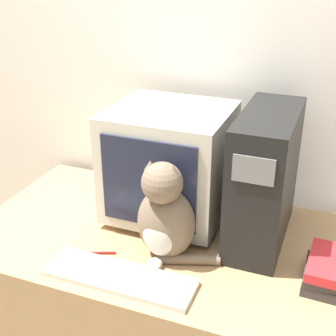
{
  "coord_description": "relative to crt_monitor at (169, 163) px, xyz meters",
  "views": [
    {
      "loc": [
        0.55,
        -0.95,
        1.67
      ],
      "look_at": [
        0.01,
        0.42,
        0.97
      ],
      "focal_mm": 50.0,
      "sensor_mm": 36.0,
      "label": 1
    }
  ],
  "objects": [
    {
      "name": "wall_back",
      "position": [
        0.03,
        0.31,
        0.32
      ],
      "size": [
        7.0,
        0.05,
        2.5
      ],
      "color": "silver",
      "rests_on": "ground_plane"
    },
    {
      "name": "keyboard",
      "position": [
        -0.0,
        -0.43,
        -0.22
      ],
      "size": [
        0.5,
        0.15,
        0.02
      ],
      "color": "silver",
      "rests_on": "desk"
    },
    {
      "name": "book_stack",
      "position": [
        0.61,
        -0.21,
        -0.18
      ],
      "size": [
        0.12,
        0.21,
        0.09
      ],
      "color": "#383333",
      "rests_on": "desk"
    },
    {
      "name": "cat",
      "position": [
        0.09,
        -0.26,
        -0.07
      ],
      "size": [
        0.3,
        0.22,
        0.36
      ],
      "rotation": [
        0.0,
        0.0,
        -0.07
      ],
      "color": "#7A6651",
      "rests_on": "desk"
    },
    {
      "name": "desk",
      "position": [
        0.03,
        -0.15,
        -0.58
      ],
      "size": [
        1.41,
        0.79,
        0.71
      ],
      "color": "tan",
      "rests_on": "ground_plane"
    },
    {
      "name": "pen",
      "position": [
        -0.15,
        -0.34,
        -0.22
      ],
      "size": [
        0.13,
        0.06,
        0.01
      ],
      "color": "maroon",
      "rests_on": "desk"
    },
    {
      "name": "crt_monitor",
      "position": [
        0.0,
        0.0,
        0.0
      ],
      "size": [
        0.43,
        0.4,
        0.44
      ],
      "color": "beige",
      "rests_on": "desk"
    },
    {
      "name": "computer_tower",
      "position": [
        0.36,
        -0.02,
        0.01
      ],
      "size": [
        0.18,
        0.45,
        0.48
      ],
      "color": "black",
      "rests_on": "desk"
    }
  ]
}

